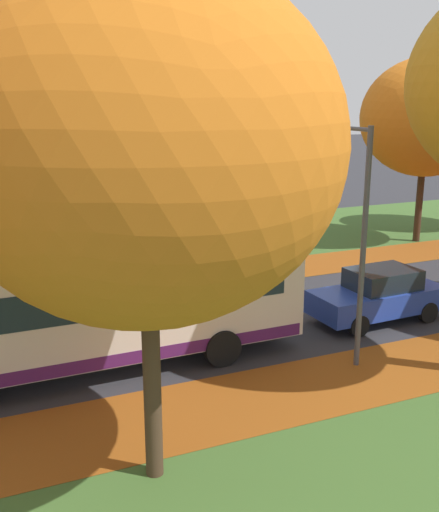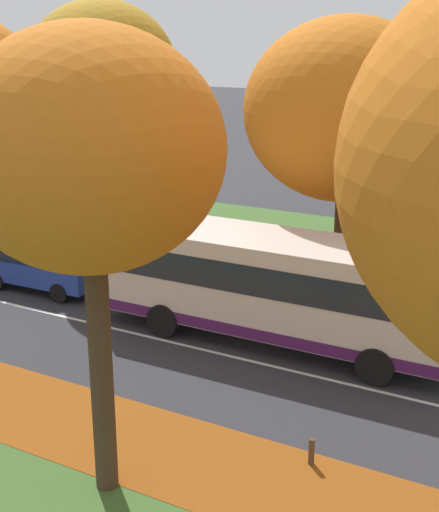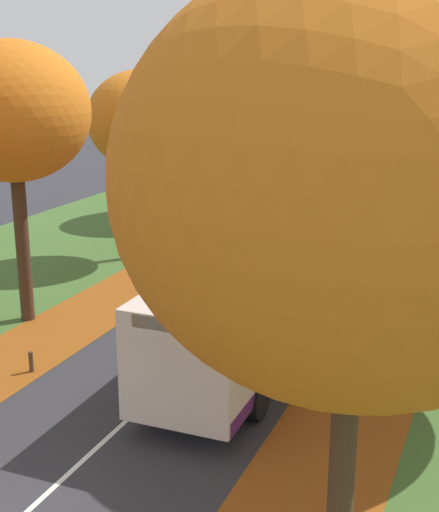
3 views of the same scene
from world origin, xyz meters
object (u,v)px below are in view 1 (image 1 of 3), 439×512
tree_left_near (43,105)px  tree_left_far (427,117)px  car_blue_lead (379,295)px  tree_left_mid (249,126)px  streetlamp_right (357,219)px  tree_right_near (145,146)px  bus (96,303)px

tree_left_near → tree_left_far: (-0.20, 16.87, -0.61)m
car_blue_lead → tree_left_mid: bearing=-175.0°
tree_left_mid → tree_left_far: (-0.15, 9.05, 0.23)m
tree_left_far → tree_left_mid: bearing=-89.0°
tree_left_far → car_blue_lead: size_ratio=1.99×
streetlamp_right → tree_left_far: bearing=132.4°
tree_left_mid → streetlamp_right: bearing=-10.6°
tree_right_near → streetlamp_right: size_ratio=1.46×
tree_left_near → tree_right_near: bearing=-0.5°
tree_left_mid → car_blue_lead: tree_left_mid is taller
tree_left_mid → tree_right_near: tree_right_near is taller
bus → tree_left_near: bearing=179.6°
car_blue_lead → tree_right_near: bearing=-61.1°
tree_right_near → bus: bearing=179.3°
bus → car_blue_lead: bearing=89.2°
tree_left_mid → tree_left_far: 9.05m
tree_left_near → streetlamp_right: 11.74m
tree_left_far → car_blue_lead: tree_left_far is taller
bus → car_blue_lead: size_ratio=2.45×
tree_left_far → tree_right_near: bearing=-53.4°
streetlamp_right → bus: size_ratio=0.58×
tree_right_near → bus: (-4.86, 0.06, -4.18)m
tree_left_mid → bus: tree_left_mid is taller
tree_left_mid → car_blue_lead: size_ratio=1.76×
car_blue_lead → tree_left_far: bearing=133.3°
tree_left_near → tree_left_far: 16.88m
tree_left_far → streetlamp_right: 14.88m
tree_left_mid → car_blue_lead: 9.08m
tree_left_mid → tree_left_near: bearing=-89.6°
tree_left_far → bus: 19.06m
tree_left_far → bus: bearing=-65.4°
tree_left_near → tree_right_near: size_ratio=0.97×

